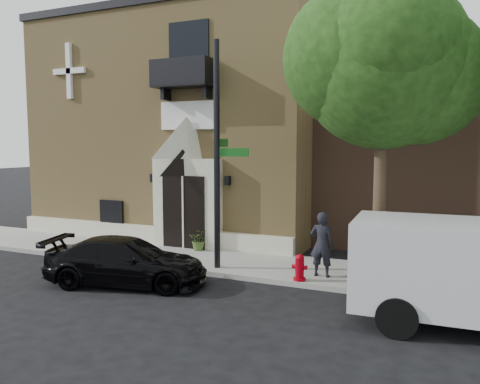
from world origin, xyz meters
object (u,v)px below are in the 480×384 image
at_px(pedestrian_near, 322,244).
at_px(street_sign, 218,155).
at_px(fire_hydrant, 300,267).
at_px(black_sedan, 126,261).
at_px(dumpster, 441,271).

bearing_deg(pedestrian_near, street_sign, 5.08).
relative_size(street_sign, pedestrian_near, 3.67).
xyz_separation_m(fire_hydrant, pedestrian_near, (0.45, 0.64, 0.55)).
xyz_separation_m(street_sign, pedestrian_near, (3.10, 0.30, -2.47)).
distance_m(black_sedan, pedestrian_near, 5.45).
height_order(fire_hydrant, dumpster, dumpster).
xyz_separation_m(black_sedan, street_sign, (1.76, 2.14, 2.89)).
xyz_separation_m(dumpster, pedestrian_near, (-3.10, 0.32, 0.33)).
relative_size(black_sedan, fire_hydrant, 6.08).
bearing_deg(dumpster, street_sign, -158.95).
bearing_deg(fire_hydrant, black_sedan, -157.79).
bearing_deg(black_sedan, fire_hydrant, -82.11).
relative_size(fire_hydrant, pedestrian_near, 0.40).
relative_size(black_sedan, dumpster, 2.24).
relative_size(fire_hydrant, dumpster, 0.37).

